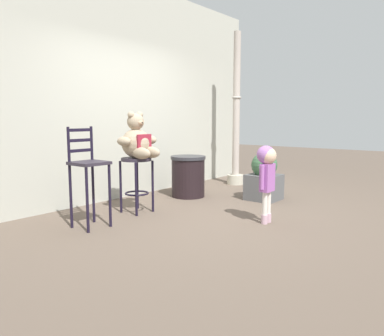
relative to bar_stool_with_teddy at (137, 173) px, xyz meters
The scene contains 9 objects.
ground_plane 1.09m from the bar_stool_with_teddy, 54.91° to the right, with size 24.00×24.00×0.00m, color brown.
building_wall 1.64m from the bar_stool_with_teddy, 62.03° to the left, with size 6.66×0.30×3.36m, color #AFAFA1.
bar_stool_with_teddy is the anchor object (origin of this frame).
teddy_bear 0.42m from the bar_stool_with_teddy, 90.00° to the right, with size 0.59×0.53×0.60m.
child_walking 1.71m from the bar_stool_with_teddy, 69.25° to the right, with size 0.29×0.23×0.93m.
trash_bin 1.25m from the bar_stool_with_teddy, ahead, with size 0.56×0.56×0.65m.
lamppost 2.76m from the bar_stool_with_teddy, ahead, with size 0.31×0.31×2.82m.
bar_chair_empty 0.84m from the bar_stool_with_teddy, behind, with size 0.36×0.36×1.15m.
planter_with_shrub 2.01m from the bar_stool_with_teddy, 28.02° to the right, with size 0.46×0.46×0.74m.
Camera 1 is at (-3.95, -2.91, 1.24)m, focal length 35.56 mm.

